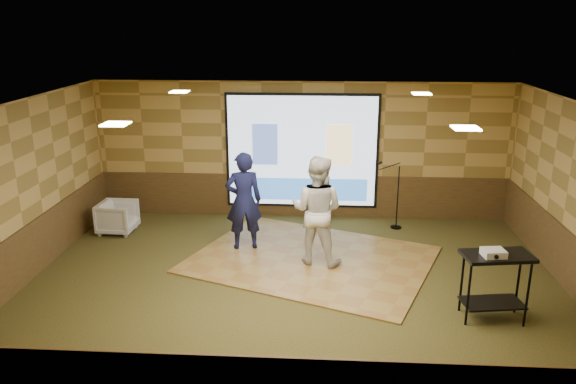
# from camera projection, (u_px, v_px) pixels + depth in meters

# --- Properties ---
(ground) EXTENTS (9.00, 9.00, 0.00)m
(ground) POSITION_uv_depth(u_px,v_px,m) (293.00, 286.00, 9.33)
(ground) COLOR #273216
(ground) RESTS_ON ground
(room_shell) EXTENTS (9.04, 7.04, 3.02)m
(room_shell) POSITION_uv_depth(u_px,v_px,m) (294.00, 164.00, 8.71)
(room_shell) COLOR tan
(room_shell) RESTS_ON ground
(wainscot_back) EXTENTS (9.00, 0.04, 0.95)m
(wainscot_back) POSITION_uv_depth(u_px,v_px,m) (302.00, 196.00, 12.51)
(wainscot_back) COLOR #472C17
(wainscot_back) RESTS_ON ground
(wainscot_left) EXTENTS (0.04, 7.00, 0.95)m
(wainscot_left) POSITION_uv_depth(u_px,v_px,m) (28.00, 253.00, 9.46)
(wainscot_left) COLOR #472C17
(wainscot_left) RESTS_ON ground
(wainscot_right) EXTENTS (0.04, 7.00, 0.95)m
(wainscot_right) POSITION_uv_depth(u_px,v_px,m) (574.00, 267.00, 8.93)
(wainscot_right) COLOR #472C17
(wainscot_right) RESTS_ON ground
(projector_screen) EXTENTS (3.32, 0.06, 2.52)m
(projector_screen) POSITION_uv_depth(u_px,v_px,m) (302.00, 153.00, 12.17)
(projector_screen) COLOR black
(projector_screen) RESTS_ON room_shell
(downlight_nw) EXTENTS (0.32, 0.32, 0.02)m
(downlight_nw) POSITION_uv_depth(u_px,v_px,m) (179.00, 92.00, 10.30)
(downlight_nw) COLOR #F6E4B8
(downlight_nw) RESTS_ON room_shell
(downlight_ne) EXTENTS (0.32, 0.32, 0.02)m
(downlight_ne) POSITION_uv_depth(u_px,v_px,m) (422.00, 94.00, 10.04)
(downlight_ne) COLOR #F6E4B8
(downlight_ne) RESTS_ON room_shell
(downlight_sw) EXTENTS (0.32, 0.32, 0.02)m
(downlight_sw) POSITION_uv_depth(u_px,v_px,m) (116.00, 124.00, 7.16)
(downlight_sw) COLOR #F6E4B8
(downlight_sw) RESTS_ON room_shell
(downlight_se) EXTENTS (0.32, 0.32, 0.02)m
(downlight_se) POSITION_uv_depth(u_px,v_px,m) (466.00, 128.00, 6.89)
(downlight_se) COLOR #F6E4B8
(downlight_se) RESTS_ON room_shell
(dance_floor) EXTENTS (5.03, 4.47, 0.03)m
(dance_floor) POSITION_uv_depth(u_px,v_px,m) (311.00, 259.00, 10.33)
(dance_floor) COLOR olive
(dance_floor) RESTS_ON ground
(player_left) EXTENTS (0.77, 0.60, 1.89)m
(player_left) POSITION_uv_depth(u_px,v_px,m) (244.00, 201.00, 10.56)
(player_left) COLOR #141740
(player_left) RESTS_ON dance_floor
(player_right) EXTENTS (1.14, 1.00, 1.97)m
(player_right) POSITION_uv_depth(u_px,v_px,m) (317.00, 210.00, 9.92)
(player_right) COLOR silver
(player_right) RESTS_ON dance_floor
(av_table) EXTENTS (0.98, 0.52, 1.03)m
(av_table) POSITION_uv_depth(u_px,v_px,m) (496.00, 273.00, 8.11)
(av_table) COLOR black
(av_table) RESTS_ON ground
(projector) EXTENTS (0.34, 0.30, 0.10)m
(projector) POSITION_uv_depth(u_px,v_px,m) (494.00, 253.00, 7.94)
(projector) COLOR white
(projector) RESTS_ON av_table
(mic_stand) EXTENTS (0.57, 0.23, 1.46)m
(mic_stand) POSITION_uv_depth(u_px,v_px,m) (394.00, 206.00, 11.80)
(mic_stand) COLOR black
(mic_stand) RESTS_ON ground
(banquet_chair) EXTENTS (0.76, 0.74, 0.66)m
(banquet_chair) POSITION_uv_depth(u_px,v_px,m) (118.00, 217.00, 11.59)
(banquet_chair) COLOR gray
(banquet_chair) RESTS_ON ground
(duffel_bag) EXTENTS (0.47, 0.37, 0.25)m
(duffel_bag) POSITION_uv_depth(u_px,v_px,m) (317.00, 215.00, 12.33)
(duffel_bag) COLOR black
(duffel_bag) RESTS_ON ground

